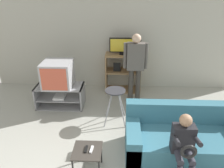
{
  "coord_description": "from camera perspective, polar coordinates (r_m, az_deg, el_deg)",
  "views": [
    {
      "loc": [
        0.14,
        -1.32,
        2.56
      ],
      "look_at": [
        -0.02,
        2.25,
        0.9
      ],
      "focal_mm": 35.0,
      "sensor_mm": 36.0,
      "label": 1
    }
  ],
  "objects": [
    {
      "name": "snack_table",
      "position": [
        3.3,
        -6.44,
        -17.48
      ],
      "size": [
        0.41,
        0.41,
        0.4
      ],
      "color": "#38332D",
      "rests_on": "ground_plane"
    },
    {
      "name": "person_seated_child",
      "position": [
        3.17,
        18.25,
        -14.75
      ],
      "size": [
        0.33,
        0.43,
        1.02
      ],
      "color": "#2D2D38",
      "rests_on": "ground_plane"
    },
    {
      "name": "person_standing_adult",
      "position": [
        4.86,
        6.13,
        5.64
      ],
      "size": [
        0.53,
        0.2,
        1.6
      ],
      "color": "#3D3833",
      "rests_on": "ground_plane"
    },
    {
      "name": "remote_control_black",
      "position": [
        3.26,
        -6.78,
        -16.53
      ],
      "size": [
        0.04,
        0.14,
        0.02
      ],
      "primitive_type": "cube",
      "rotation": [
        0.0,
        0.0,
        -0.02
      ],
      "color": "black",
      "rests_on": "snack_table"
    },
    {
      "name": "remote_control_white",
      "position": [
        3.25,
        -5.35,
        -16.65
      ],
      "size": [
        0.05,
        0.15,
        0.02
      ],
      "primitive_type": "cube",
      "rotation": [
        0.0,
        0.0,
        -0.1
      ],
      "color": "silver",
      "rests_on": "snack_table"
    },
    {
      "name": "media_shelf",
      "position": [
        5.55,
        2.88,
        3.07
      ],
      "size": [
        0.88,
        0.45,
        0.98
      ],
      "color": "#9E7A51",
      "rests_on": "ground_plane"
    },
    {
      "name": "folding_stool",
      "position": [
        4.22,
        0.85,
        -3.05
      ],
      "size": [
        0.44,
        0.44,
        0.71
      ],
      "color": "#99999E",
      "rests_on": "ground_plane"
    },
    {
      "name": "television_main",
      "position": [
        4.84,
        -13.96,
        2.53
      ],
      "size": [
        0.61,
        0.62,
        0.56
      ],
      "color": "#B2B2B7",
      "rests_on": "tv_stand"
    },
    {
      "name": "couch",
      "position": [
        3.79,
        18.07,
        -13.63
      ],
      "size": [
        1.84,
        0.88,
        0.79
      ],
      "color": "teal",
      "rests_on": "ground_plane"
    },
    {
      "name": "tv_stand",
      "position": [
        5.06,
        -13.31,
        -3.06
      ],
      "size": [
        1.04,
        0.53,
        0.5
      ],
      "color": "#939399",
      "rests_on": "ground_plane"
    },
    {
      "name": "wall_back",
      "position": [
        5.59,
        1.03,
        11.88
      ],
      "size": [
        6.4,
        0.06,
        2.6
      ],
      "color": "beige",
      "rests_on": "ground_plane"
    },
    {
      "name": "television_flat",
      "position": [
        5.35,
        3.43,
        9.76
      ],
      "size": [
        0.76,
        0.2,
        0.4
      ],
      "color": "black",
      "rests_on": "media_shelf"
    }
  ]
}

